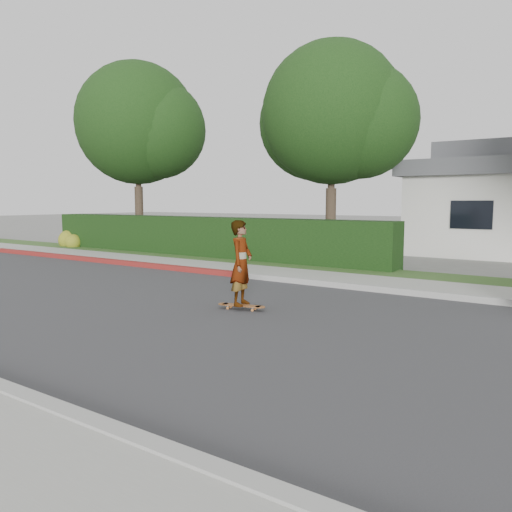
# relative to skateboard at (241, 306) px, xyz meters

# --- Properties ---
(ground) EXTENTS (120.00, 120.00, 0.00)m
(ground) POSITION_rel_skateboard_xyz_m (-3.56, -0.82, -0.08)
(ground) COLOR slate
(ground) RESTS_ON ground
(road) EXTENTS (60.00, 8.00, 0.01)m
(road) POSITION_rel_skateboard_xyz_m (-3.56, -0.82, -0.08)
(road) COLOR #2D2D30
(road) RESTS_ON ground
(curb_far) EXTENTS (60.00, 0.20, 0.15)m
(curb_far) POSITION_rel_skateboard_xyz_m (-3.56, 3.28, -0.01)
(curb_far) COLOR #9E9E99
(curb_far) RESTS_ON ground
(curb_red_section) EXTENTS (12.00, 0.21, 0.15)m
(curb_red_section) POSITION_rel_skateboard_xyz_m (-8.56, 3.28, -0.01)
(curb_red_section) COLOR maroon
(curb_red_section) RESTS_ON ground
(sidewalk_far) EXTENTS (60.00, 1.60, 0.12)m
(sidewalk_far) POSITION_rel_skateboard_xyz_m (-3.56, 4.18, -0.02)
(sidewalk_far) COLOR gray
(sidewalk_far) RESTS_ON ground
(planting_strip) EXTENTS (60.00, 1.60, 0.10)m
(planting_strip) POSITION_rel_skateboard_xyz_m (-3.56, 5.78, -0.03)
(planting_strip) COLOR #2D4C1E
(planting_strip) RESTS_ON ground
(hedge) EXTENTS (15.00, 1.00, 1.50)m
(hedge) POSITION_rel_skateboard_xyz_m (-6.56, 6.38, 0.67)
(hedge) COLOR black
(hedge) RESTS_ON ground
(flowering_shrub) EXTENTS (1.40, 1.00, 0.90)m
(flowering_shrub) POSITION_rel_skateboard_xyz_m (-13.57, 5.91, 0.25)
(flowering_shrub) COLOR #2D4C19
(flowering_shrub) RESTS_ON ground
(tree_left) EXTENTS (5.99, 5.21, 8.00)m
(tree_left) POSITION_rel_skateboard_xyz_m (-11.08, 7.87, 5.18)
(tree_left) COLOR #33261C
(tree_left) RESTS_ON ground
(tree_center) EXTENTS (5.66, 4.84, 7.44)m
(tree_center) POSITION_rel_skateboard_xyz_m (-2.08, 8.37, 4.82)
(tree_center) COLOR #33261C
(tree_center) RESTS_ON ground
(skateboard) EXTENTS (0.97, 0.40, 0.09)m
(skateboard) POSITION_rel_skateboard_xyz_m (0.00, 0.00, 0.00)
(skateboard) COLOR #BF7034
(skateboard) RESTS_ON ground
(skateboarder) EXTENTS (0.51, 0.67, 1.63)m
(skateboarder) POSITION_rel_skateboard_xyz_m (0.00, 0.00, 0.83)
(skateboarder) COLOR white
(skateboarder) RESTS_ON skateboard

